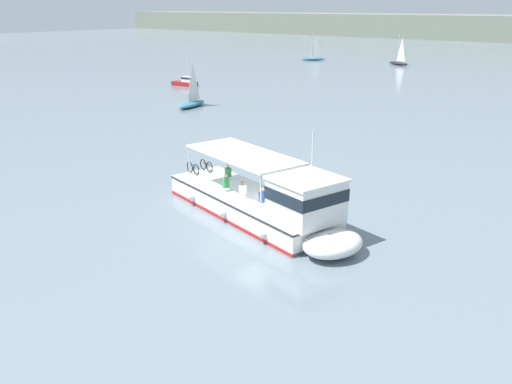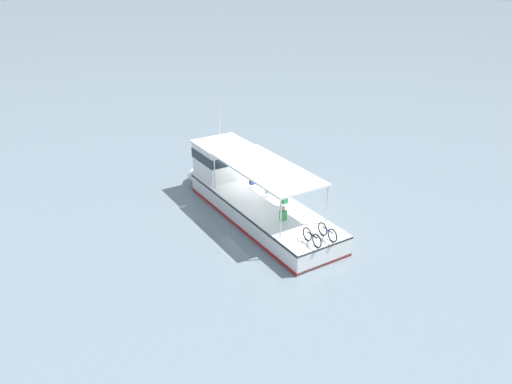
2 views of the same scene
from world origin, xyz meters
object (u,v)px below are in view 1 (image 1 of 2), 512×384
object	(u,v)px
sailboat_mid_channel	(192,102)
motorboat_far_left	(186,82)
sailboat_near_port	(313,57)
ferry_main	(268,205)
sailboat_horizon_east	(399,62)

from	to	relation	value
sailboat_mid_channel	motorboat_far_left	bearing A→B (deg)	138.93
sailboat_mid_channel	sailboat_near_port	bearing A→B (deg)	110.63
ferry_main	motorboat_far_left	world-z (taller)	ferry_main
motorboat_far_left	sailboat_near_port	world-z (taller)	sailboat_near_port
sailboat_mid_channel	sailboat_horizon_east	world-z (taller)	same
ferry_main	motorboat_far_left	distance (m)	50.38
motorboat_far_left	sailboat_horizon_east	xyz separation A→B (m)	(9.67, 43.93, -0.00)
ferry_main	sailboat_near_port	xyz separation A→B (m)	(-46.64, 72.73, -0.47)
sailboat_near_port	sailboat_mid_channel	bearing A→B (deg)	-69.37
ferry_main	motorboat_far_left	bearing A→B (deg)	141.37
ferry_main	sailboat_mid_channel	size ratio (longest dim) A/B	2.42
ferry_main	sailboat_horizon_east	distance (m)	81.01
sailboat_near_port	ferry_main	bearing A→B (deg)	-57.33
motorboat_far_left	sailboat_near_port	bearing A→B (deg)	100.01
motorboat_far_left	sailboat_mid_channel	size ratio (longest dim) A/B	0.70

